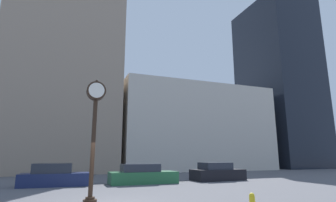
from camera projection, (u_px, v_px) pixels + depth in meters
The scene contains 8 objects.
building_tall_tower at pixel (68, 41), 34.68m from camera, with size 13.05×12.00×33.61m.
building_storefront_row at pixel (190, 129), 38.42m from camera, with size 20.97×12.00×11.39m.
building_glass_modern at pixel (278, 84), 46.09m from camera, with size 9.57×12.00×28.57m.
street_clock at pixel (95, 119), 11.79m from camera, with size 0.85×0.58×5.39m.
car_navy at pixel (55, 176), 17.05m from camera, with size 4.36×1.91×1.44m.
car_green at pixel (143, 175), 18.56m from camera, with size 4.78×1.82×1.35m.
car_black at pixel (217, 173), 20.98m from camera, with size 4.24×2.09×1.39m.
fire_hydrant_near at pixel (252, 202), 9.20m from camera, with size 0.46×0.20×0.65m.
Camera 1 is at (-1.40, -10.93, 1.95)m, focal length 28.00 mm.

